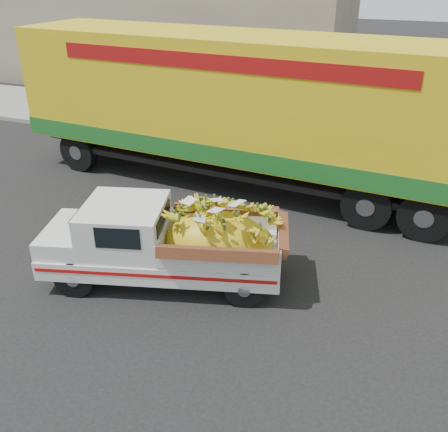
% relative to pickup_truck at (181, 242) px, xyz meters
% --- Properties ---
extents(ground, '(100.00, 100.00, 0.00)m').
position_rel_pickup_truck_xyz_m(ground, '(-0.75, -0.34, -0.80)').
color(ground, black).
rests_on(ground, ground).
extents(curb, '(60.00, 0.25, 0.15)m').
position_rel_pickup_truck_xyz_m(curb, '(-0.75, 7.04, -0.73)').
color(curb, gray).
rests_on(curb, ground).
extents(sidewalk, '(60.00, 4.00, 0.14)m').
position_rel_pickup_truck_xyz_m(sidewalk, '(-0.75, 9.14, -0.73)').
color(sidewalk, gray).
rests_on(sidewalk, ground).
extents(building_left, '(18.00, 6.00, 5.00)m').
position_rel_pickup_truck_xyz_m(building_left, '(-8.75, 15.04, 1.70)').
color(building_left, gray).
rests_on(building_left, ground).
extents(pickup_truck, '(4.53, 2.69, 1.50)m').
position_rel_pickup_truck_xyz_m(pickup_truck, '(0.00, 0.00, 0.00)').
color(pickup_truck, black).
rests_on(pickup_truck, ground).
extents(semi_trailer, '(12.04, 3.33, 3.80)m').
position_rel_pickup_truck_xyz_m(semi_trailer, '(-0.52, 4.59, 1.32)').
color(semi_trailer, black).
rests_on(semi_trailer, ground).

